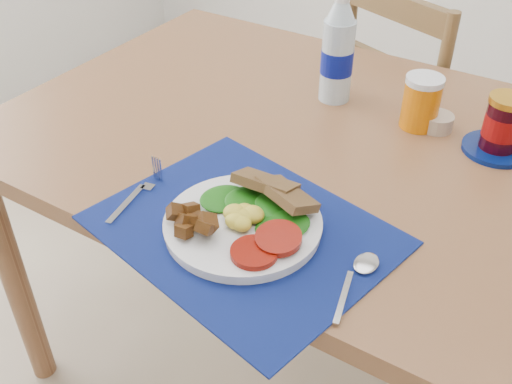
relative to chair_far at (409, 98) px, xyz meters
The scene contains 10 objects.
table 0.65m from the chair_far, 84.62° to the right, with size 1.40×0.90×0.75m.
chair_far is the anchor object (origin of this frame).
placemat 0.99m from the chair_far, 87.11° to the right, with size 0.46×0.36×0.00m, color black.
breakfast_plate 1.00m from the chair_far, 87.42° to the right, with size 0.25×0.25×0.06m.
fork 1.02m from the chair_far, 98.99° to the right, with size 0.03×0.16×0.00m.
spoon 1.02m from the chair_far, 75.30° to the right, with size 0.04×0.16×0.00m.
water_bottle 0.57m from the chair_far, 93.51° to the right, with size 0.07×0.07×0.24m.
juice_glass 0.58m from the chair_far, 70.82° to the right, with size 0.08×0.08×0.10m, color #D56905.
ramekin 0.57m from the chair_far, 66.66° to the right, with size 0.07×0.07×0.03m, color tan.
jam_on_saucer 0.66m from the chair_far, 56.36° to the right, with size 0.13×0.13×0.12m.
Camera 1 is at (0.40, -0.75, 1.39)m, focal length 42.00 mm.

